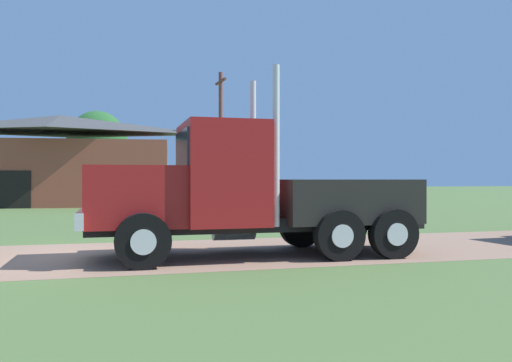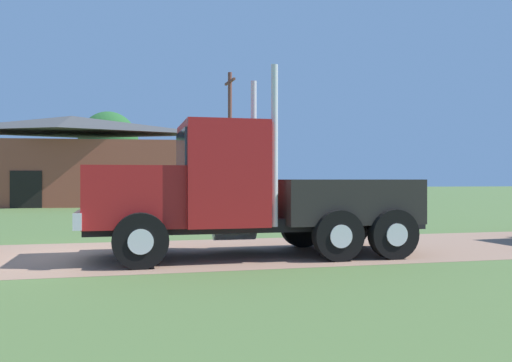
% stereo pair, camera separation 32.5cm
% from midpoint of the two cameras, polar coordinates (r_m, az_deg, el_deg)
% --- Properties ---
extents(ground_plane, '(200.00, 200.00, 0.00)m').
position_cam_midpoint_polar(ground_plane, '(12.25, -18.23, -7.76)').
color(ground_plane, '#4C6634').
extents(dirt_track, '(120.00, 5.11, 0.01)m').
position_cam_midpoint_polar(dirt_track, '(12.25, -18.23, -7.74)').
color(dirt_track, '#8E6C56').
rests_on(dirt_track, ground_plane).
extents(truck_foreground_white, '(7.46, 2.72, 4.04)m').
position_cam_midpoint_polar(truck_foreground_white, '(11.67, -0.24, -1.66)').
color(truck_foreground_white, black).
rests_on(truck_foreground_white, ground_plane).
extents(shed_building, '(14.61, 7.13, 5.78)m').
position_cam_midpoint_polar(shed_building, '(36.02, -19.00, 1.90)').
color(shed_building, brown).
rests_on(shed_building, ground_plane).
extents(utility_pole_near, '(0.30, 2.20, 8.67)m').
position_cam_midpoint_polar(utility_pole_near, '(34.63, -2.56, 4.97)').
color(utility_pole_near, brown).
rests_on(utility_pole_near, ground_plane).
extents(tree_mid, '(4.67, 4.67, 7.03)m').
position_cam_midpoint_polar(tree_mid, '(43.25, -15.38, 3.82)').
color(tree_mid, '#513823').
rests_on(tree_mid, ground_plane).
extents(tree_right, '(4.30, 4.30, 7.69)m').
position_cam_midpoint_polar(tree_right, '(52.56, -2.60, 4.11)').
color(tree_right, '#513823').
rests_on(tree_right, ground_plane).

